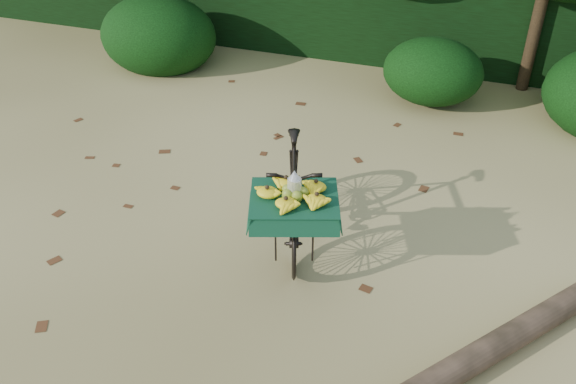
% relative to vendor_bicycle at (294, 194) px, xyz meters
% --- Properties ---
extents(ground, '(80.00, 80.00, 0.00)m').
position_rel_vendor_bicycle_xyz_m(ground, '(-0.64, -0.57, -0.57)').
color(ground, '#D2BA70').
rests_on(ground, ground).
extents(vendor_bicycle, '(1.22, 1.95, 1.11)m').
position_rel_vendor_bicycle_xyz_m(vendor_bicycle, '(0.00, 0.00, 0.00)').
color(vendor_bicycle, black).
rests_on(vendor_bicycle, ground).
extents(fallen_log, '(2.21, 2.71, 0.24)m').
position_rel_vendor_bicycle_xyz_m(fallen_log, '(1.95, -1.14, -0.45)').
color(fallen_log, brown).
rests_on(fallen_log, ground).
extents(bush_clumps, '(8.80, 1.70, 0.90)m').
position_rel_vendor_bicycle_xyz_m(bush_clumps, '(-0.14, 3.73, -0.12)').
color(bush_clumps, black).
rests_on(bush_clumps, ground).
extents(leaf_litter, '(7.00, 7.30, 0.01)m').
position_rel_vendor_bicycle_xyz_m(leaf_litter, '(-0.64, 0.08, -0.56)').
color(leaf_litter, '#522D15').
rests_on(leaf_litter, ground).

